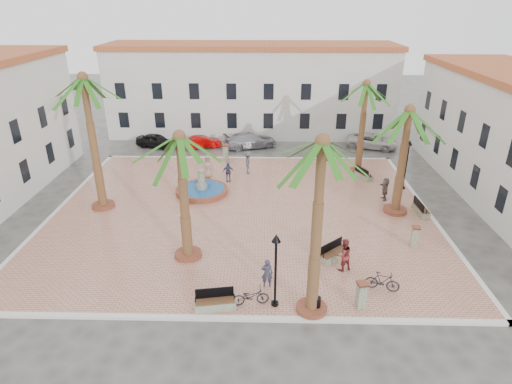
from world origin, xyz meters
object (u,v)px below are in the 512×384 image
(bench_se, at_px, (334,254))
(cyclist_b, at_px, (344,255))
(car_black, at_px, (156,141))
(pedestrian_north, at_px, (248,163))
(bench_s, at_px, (215,303))
(car_silver, at_px, (250,140))
(palm_nw, at_px, (85,92))
(bollard_e, at_px, (415,236))
(litter_bin, at_px, (317,304))
(fountain, at_px, (202,190))
(car_red, at_px, (202,142))
(palm_s, at_px, (321,162))
(cyclist_a, at_px, (267,273))
(bicycle_b, at_px, (383,281))
(palm_e, at_px, (408,123))
(lamppost_s, at_px, (276,258))
(bollard_n, at_px, (226,153))
(bench_ne, at_px, (363,175))
(bench_e, at_px, (421,210))
(car_white, at_px, (372,141))
(bicycle_a, at_px, (251,296))
(palm_sw, at_px, (180,152))
(pedestrian_fountain_b, at_px, (228,172))
(lamppost_e, at_px, (408,156))
(pedestrian_fountain_a, at_px, (208,166))
(palm_ne, at_px, (366,94))
(pedestrian_east, at_px, (385,189))
(bollard_se, at_px, (361,295))

(bench_se, height_order, cyclist_b, cyclist_b)
(car_black, bearing_deg, pedestrian_north, -110.13)
(bench_s, height_order, car_silver, car_silver)
(palm_nw, bearing_deg, cyclist_b, -25.05)
(bollard_e, relative_size, litter_bin, 1.81)
(fountain, relative_size, car_silver, 0.75)
(bollard_e, relative_size, car_red, 0.36)
(palm_s, xyz_separation_m, cyclist_a, (-2.12, 1.81, -6.73))
(litter_bin, xyz_separation_m, car_black, (-13.48, 24.60, 0.19))
(bicycle_b, bearing_deg, palm_e, -2.39)
(lamppost_s, distance_m, bollard_n, 20.60)
(bench_ne, bearing_deg, palm_s, 134.65)
(bench_e, relative_size, lamppost_s, 0.49)
(litter_bin, height_order, car_white, car_white)
(cyclist_b, xyz_separation_m, car_silver, (-5.82, 21.39, -0.34))
(bench_s, relative_size, cyclist_a, 1.24)
(pedestrian_north, bearing_deg, bicycle_a, -179.30)
(cyclist_b, bearing_deg, car_black, -76.69)
(palm_sw, height_order, litter_bin, palm_sw)
(palm_sw, xyz_separation_m, pedestrian_fountain_b, (1.39, 11.11, -5.52))
(lamppost_e, bearing_deg, bicycle_a, -128.83)
(palm_nw, xyz_separation_m, bench_e, (22.28, -0.51, -7.87))
(lamppost_e, xyz_separation_m, car_white, (-0.11, 10.46, -2.12))
(pedestrian_north, relative_size, car_red, 0.53)
(cyclist_a, xyz_separation_m, car_black, (-11.11, 22.81, -0.26))
(pedestrian_north, bearing_deg, bicycle_b, -156.75)
(bench_e, distance_m, pedestrian_fountain_b, 14.79)
(bollard_n, height_order, car_silver, bollard_n)
(pedestrian_fountain_a, distance_m, car_black, 10.24)
(fountain, xyz_separation_m, car_red, (-1.51, 11.29, 0.18))
(lamppost_s, xyz_separation_m, bollard_e, (8.41, 5.61, -1.99))
(palm_ne, relative_size, litter_bin, 10.77)
(pedestrian_east, relative_size, car_red, 0.46)
(bench_se, bearing_deg, bicycle_b, -96.13)
(lamppost_e, bearing_deg, cyclist_b, -120.24)
(bollard_se, height_order, car_black, bollard_se)
(bicycle_b, bearing_deg, bollard_n, 43.80)
(palm_sw, bearing_deg, car_silver, 81.98)
(fountain, bearing_deg, palm_nw, -159.41)
(fountain, distance_m, cyclist_b, 13.47)
(bench_ne, xyz_separation_m, pedestrian_north, (-9.52, 0.89, 0.70))
(palm_sw, height_order, palm_s, palm_s)
(bench_s, height_order, cyclist_b, cyclist_b)
(fountain, relative_size, palm_e, 0.52)
(palm_nw, relative_size, bicycle_a, 5.28)
(palm_s, bearing_deg, litter_bin, 3.84)
(palm_nw, bearing_deg, bollard_se, -33.02)
(bicycle_b, bearing_deg, car_white, 5.43)
(lamppost_e, xyz_separation_m, cyclist_b, (-6.50, -11.15, -1.72))
(bench_ne, distance_m, cyclist_b, 13.71)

